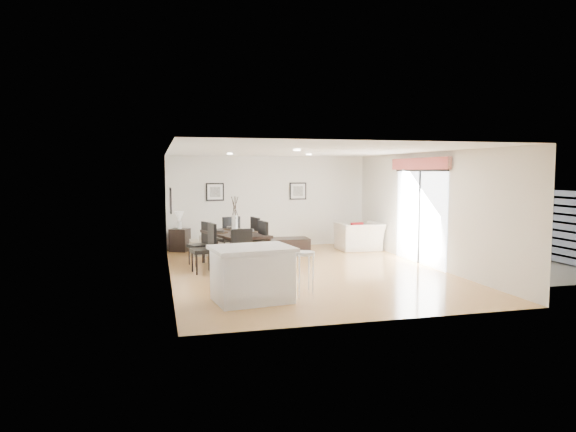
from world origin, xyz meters
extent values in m
plane|color=tan|center=(0.00, 0.00, 0.00)|extent=(8.00, 8.00, 0.00)
cube|color=silver|center=(0.00, 4.00, 1.35)|extent=(6.00, 0.04, 2.70)
cube|color=silver|center=(0.00, -4.00, 1.35)|extent=(6.00, 0.04, 2.70)
cube|color=silver|center=(-3.00, 0.00, 1.35)|extent=(0.04, 8.00, 2.70)
cube|color=silver|center=(3.00, 0.00, 1.35)|extent=(0.04, 8.00, 2.70)
cube|color=white|center=(0.00, 0.00, 2.70)|extent=(6.00, 8.00, 0.02)
imported|color=#A39784|center=(-1.44, 2.94, 0.28)|extent=(1.92, 0.75, 0.56)
imported|color=white|center=(2.34, 2.61, 0.39)|extent=(1.21, 1.06, 0.79)
imported|color=#3E5C27|center=(5.60, -0.13, 0.30)|extent=(0.56, 0.49, 0.60)
imported|color=#3E5C27|center=(5.90, 0.85, 0.33)|extent=(0.49, 0.49, 0.66)
cube|color=black|center=(-1.49, 0.88, 0.79)|extent=(1.48, 2.16, 0.07)
cylinder|color=black|center=(-1.65, -0.12, 0.38)|extent=(0.08, 0.08, 0.75)
cylinder|color=black|center=(-2.15, 1.64, 0.38)|extent=(0.08, 0.08, 0.75)
cylinder|color=black|center=(-0.83, 0.11, 0.38)|extent=(0.08, 0.08, 0.75)
cylinder|color=black|center=(-1.33, 1.88, 0.38)|extent=(0.08, 0.08, 0.75)
cube|color=black|center=(-2.28, 0.39, 0.49)|extent=(0.57, 0.57, 0.09)
cube|color=black|center=(-2.07, 0.43, 0.80)|extent=(0.15, 0.50, 0.59)
cylinder|color=black|center=(-2.50, 0.54, 0.22)|extent=(0.04, 0.04, 0.45)
cylinder|color=black|center=(-2.12, 0.61, 0.22)|extent=(0.04, 0.04, 0.45)
cylinder|color=black|center=(-2.43, 0.16, 0.22)|extent=(0.04, 0.04, 0.45)
cylinder|color=black|center=(-2.05, 0.23, 0.22)|extent=(0.04, 0.04, 0.45)
cube|color=black|center=(-2.28, 1.37, 0.46)|extent=(0.60, 0.60, 0.08)
cube|color=black|center=(-2.09, 1.45, 0.75)|extent=(0.23, 0.45, 0.55)
cylinder|color=black|center=(-2.51, 1.47, 0.21)|extent=(0.04, 0.04, 0.42)
cylinder|color=black|center=(-2.18, 1.61, 0.21)|extent=(0.04, 0.04, 0.42)
cylinder|color=black|center=(-2.38, 1.13, 0.21)|extent=(0.04, 0.04, 0.42)
cylinder|color=black|center=(-2.04, 1.27, 0.21)|extent=(0.04, 0.04, 0.42)
cube|color=black|center=(-0.70, 0.39, 0.51)|extent=(0.58, 0.58, 0.09)
cube|color=black|center=(-0.92, 0.35, 0.82)|extent=(0.14, 0.51, 0.60)
cylinder|color=black|center=(-0.48, 0.22, 0.23)|extent=(0.04, 0.04, 0.46)
cylinder|color=black|center=(-0.87, 0.16, 0.23)|extent=(0.04, 0.04, 0.46)
cylinder|color=black|center=(-0.54, 0.61, 0.23)|extent=(0.04, 0.04, 0.46)
cylinder|color=black|center=(-0.93, 0.55, 0.23)|extent=(0.04, 0.04, 0.46)
cube|color=black|center=(-0.70, 1.37, 0.50)|extent=(0.58, 0.58, 0.09)
cube|color=black|center=(-0.92, 1.33, 0.82)|extent=(0.15, 0.51, 0.60)
cylinder|color=black|center=(-0.47, 1.21, 0.23)|extent=(0.04, 0.04, 0.46)
cylinder|color=black|center=(-0.86, 1.14, 0.23)|extent=(0.04, 0.04, 0.46)
cylinder|color=black|center=(-0.54, 1.60, 0.23)|extent=(0.04, 0.04, 0.46)
cylinder|color=black|center=(-0.93, 1.53, 0.23)|extent=(0.04, 0.04, 0.46)
cube|color=black|center=(-1.49, -0.43, 0.46)|extent=(0.50, 0.50, 0.08)
cube|color=black|center=(-1.51, -0.23, 0.75)|extent=(0.46, 0.11, 0.55)
cylinder|color=black|center=(-1.65, -0.63, 0.21)|extent=(0.04, 0.04, 0.42)
cylinder|color=black|center=(-1.69, -0.27, 0.21)|extent=(0.04, 0.04, 0.42)
cylinder|color=black|center=(-1.29, -0.59, 0.21)|extent=(0.04, 0.04, 0.42)
cylinder|color=black|center=(-1.33, -0.24, 0.21)|extent=(0.04, 0.04, 0.42)
cube|color=black|center=(-1.49, 2.19, 0.49)|extent=(0.64, 0.64, 0.09)
cube|color=black|center=(-1.41, 1.99, 0.80)|extent=(0.48, 0.24, 0.59)
cylinder|color=black|center=(-1.38, 2.44, 0.22)|extent=(0.04, 0.04, 0.45)
cylinder|color=black|center=(-1.24, 2.08, 0.22)|extent=(0.04, 0.04, 0.45)
cylinder|color=black|center=(-1.74, 2.30, 0.22)|extent=(0.04, 0.04, 0.45)
cylinder|color=black|center=(-1.60, 1.94, 0.22)|extent=(0.04, 0.04, 0.45)
cylinder|color=white|center=(-1.49, 0.88, 1.02)|extent=(0.14, 0.14, 0.41)
cylinder|color=#2F2115|center=(-1.14, 0.88, 0.83)|extent=(0.40, 0.40, 0.01)
cylinder|color=black|center=(-1.14, 0.88, 0.86)|extent=(0.21, 0.21, 0.06)
cylinder|color=#2F2115|center=(-1.49, 1.52, 0.83)|extent=(0.40, 0.40, 0.01)
cylinder|color=black|center=(-1.49, 1.52, 0.86)|extent=(0.21, 0.21, 0.06)
cylinder|color=#2F2115|center=(-1.84, 0.88, 0.83)|extent=(0.40, 0.40, 0.01)
cylinder|color=black|center=(-1.84, 0.88, 0.86)|extent=(0.21, 0.21, 0.06)
cylinder|color=#2F2115|center=(-1.49, 0.23, 0.83)|extent=(0.40, 0.40, 0.01)
cylinder|color=black|center=(-1.49, 0.23, 0.86)|extent=(0.21, 0.21, 0.06)
cube|color=black|center=(0.15, 2.30, 0.23)|extent=(1.16, 0.73, 0.45)
cube|color=black|center=(-2.64, 3.66, 0.32)|extent=(0.63, 0.63, 0.64)
cylinder|color=white|center=(-2.64, 3.66, 0.74)|extent=(0.12, 0.12, 0.21)
cone|color=silver|center=(-2.64, 3.66, 0.98)|extent=(0.25, 0.25, 0.28)
cube|color=maroon|center=(2.23, 2.49, 0.63)|extent=(0.36, 0.15, 0.35)
cube|color=silver|center=(-1.67, -2.35, 0.45)|extent=(1.37, 1.10, 0.89)
cube|color=silver|center=(-1.67, -2.35, 0.92)|extent=(1.49, 1.22, 0.06)
cylinder|color=silver|center=(-0.73, -2.35, 0.80)|extent=(0.38, 0.38, 0.06)
cylinder|color=silver|center=(-0.61, -2.22, 0.40)|extent=(0.03, 0.03, 0.80)
cylinder|color=silver|center=(-0.86, -2.22, 0.40)|extent=(0.03, 0.03, 0.80)
cylinder|color=silver|center=(-0.86, -2.47, 0.40)|extent=(0.03, 0.03, 0.80)
cylinder|color=silver|center=(-0.61, -2.47, 0.40)|extent=(0.03, 0.03, 0.80)
cube|color=black|center=(-1.60, 3.97, 1.65)|extent=(0.52, 0.03, 0.52)
cube|color=white|center=(-1.60, 3.97, 1.65)|extent=(0.44, 0.04, 0.44)
cube|color=#585853|center=(-1.60, 3.97, 1.65)|extent=(0.30, 0.04, 0.30)
cube|color=black|center=(0.90, 3.97, 1.65)|extent=(0.52, 0.03, 0.52)
cube|color=white|center=(0.90, 3.97, 1.65)|extent=(0.44, 0.04, 0.44)
cube|color=#585853|center=(0.90, 3.97, 1.65)|extent=(0.30, 0.04, 0.30)
cube|color=black|center=(-2.97, -0.20, 1.65)|extent=(0.03, 0.52, 0.52)
cube|color=white|center=(-2.97, -0.20, 1.65)|extent=(0.04, 0.44, 0.44)
cube|color=#585853|center=(-2.97, -0.20, 1.65)|extent=(0.04, 0.30, 0.30)
cube|color=white|center=(2.98, 0.30, 1.12)|extent=(0.02, 2.40, 2.25)
cube|color=black|center=(2.96, 0.30, 1.12)|extent=(0.03, 0.05, 2.25)
cube|color=black|center=(2.96, 0.30, 2.27)|extent=(0.03, 2.50, 0.05)
cube|color=maroon|center=(2.92, 0.30, 2.43)|extent=(0.10, 2.70, 0.28)
plane|color=gray|center=(5.00, 0.30, 0.00)|extent=(6.00, 6.00, 0.00)
cube|color=#313134|center=(6.20, 0.30, 0.90)|extent=(0.08, 5.50, 1.80)
cube|color=brown|center=(6.05, 2.70, 1.00)|extent=(0.35, 0.35, 2.00)
camera|label=1|loc=(-3.25, -10.98, 2.25)|focal=32.00mm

